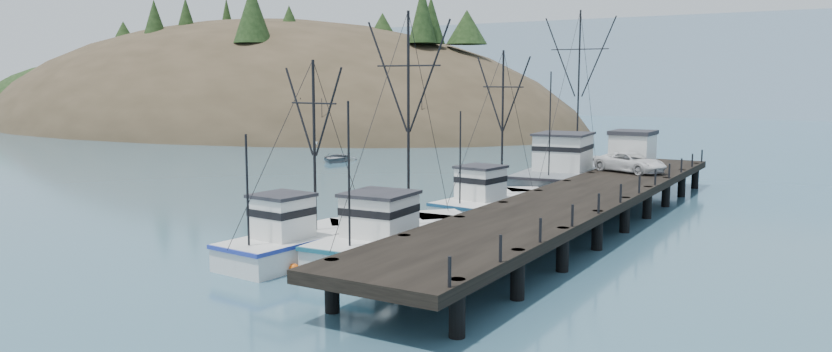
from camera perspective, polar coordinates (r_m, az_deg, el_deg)
The scene contains 13 objects.
ground at distance 38.29m, azimuth -16.42°, elevation -5.74°, with size 400.00×400.00×0.00m, color #325A6F.
pier at distance 43.78m, azimuth 12.52°, elevation -1.74°, with size 6.00×44.00×2.00m.
headland at distance 146.46m, azimuth -13.52°, elevation 2.07°, with size 134.80×78.00×51.00m.
distant_ridge at distance 196.00m, azimuth 26.02°, elevation 4.15°, with size 360.00×40.00×26.00m, color #9EB2C6.
distant_ridge_far at distance 220.83m, azimuth 13.34°, elevation 4.98°, with size 180.00×25.00×18.00m, color silver.
moored_sailboats at distance 101.55m, azimuth -6.30°, elevation 2.73°, with size 21.23×14.56×6.35m.
trawler_near at distance 36.55m, azimuth -1.43°, elevation -4.74°, with size 4.52×12.19×12.21m.
trawler_mid at distance 36.04m, azimuth -8.66°, elevation -5.00°, with size 3.90×9.71×9.81m.
trawler_far at distance 47.00m, azimuth 5.95°, elevation -2.06°, with size 4.47×10.40×10.70m.
work_vessel at distance 58.87m, azimuth 11.81°, elevation 0.13°, with size 6.41×17.41×14.27m.
pier_shed at distance 57.30m, azimuth 16.32°, elevation 2.00°, with size 3.00×3.20×2.80m.
pickup_truck at distance 54.65m, azimuth 16.19°, elevation 1.02°, with size 2.37×5.13×1.43m, color silver.
motorboat at distance 78.57m, azimuth -6.18°, elevation 1.13°, with size 3.78×5.29×1.10m, color slate.
Camera 1 is at (27.72, -25.01, 8.50)m, focal length 32.00 mm.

